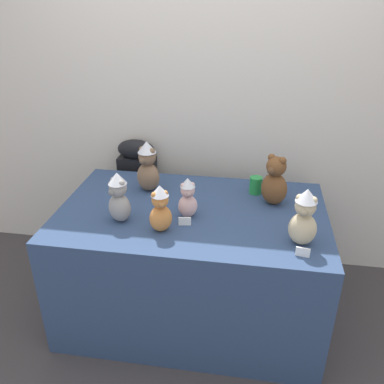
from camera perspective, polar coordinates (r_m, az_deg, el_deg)
ground_plane at (r=2.71m, az=-0.89°, el=-19.85°), size 10.00×10.00×0.00m
wall_back at (r=2.92m, az=2.36°, el=13.47°), size 7.00×0.08×2.60m
display_table at (r=2.63m, az=0.00°, el=-10.02°), size 1.59×0.98×0.79m
instrument_case at (r=3.19m, az=-7.44°, el=-0.94°), size 0.28×0.12×0.98m
teddy_bear_blush at (r=2.29m, az=-0.61°, el=-0.87°), size 0.14×0.13×0.25m
teddy_bear_ash at (r=2.28m, az=-10.28°, el=-0.81°), size 0.17×0.17×0.30m
teddy_bear_mocha at (r=2.60m, az=-6.27°, el=3.54°), size 0.19×0.17×0.34m
teddy_bear_chestnut at (r=2.47m, az=11.57°, el=1.42°), size 0.21×0.20×0.32m
teddy_bear_sand at (r=2.11m, az=15.50°, el=-3.51°), size 0.17×0.15×0.32m
teddy_bear_ginger at (r=2.16m, az=-4.50°, el=-2.46°), size 0.16×0.15×0.27m
party_cup_green at (r=2.63m, az=8.97°, el=0.96°), size 0.08×0.08×0.11m
name_card_front_left at (r=2.26m, az=-1.02°, el=-4.15°), size 0.07×0.02×0.05m
name_card_front_middle at (r=2.08m, az=15.34°, el=-8.18°), size 0.07×0.02×0.05m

